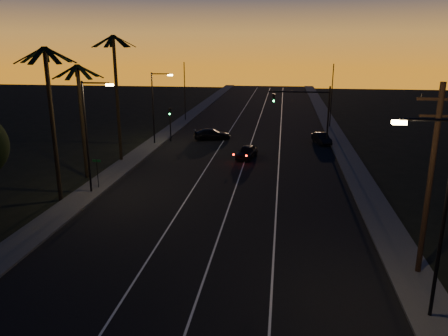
# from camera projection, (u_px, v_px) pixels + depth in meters

# --- Properties ---
(road) EXTENTS (20.00, 170.00, 0.01)m
(road) POSITION_uv_depth(u_px,v_px,m) (238.00, 165.00, 43.63)
(road) COLOR black
(road) RESTS_ON ground
(sidewalk_left) EXTENTS (2.40, 170.00, 0.16)m
(sidewalk_left) POSITION_uv_depth(u_px,v_px,m) (131.00, 160.00, 45.06)
(sidewalk_left) COLOR #373735
(sidewalk_left) RESTS_ON ground
(sidewalk_right) EXTENTS (2.40, 170.00, 0.16)m
(sidewalk_right) POSITION_uv_depth(u_px,v_px,m) (354.00, 169.00, 42.16)
(sidewalk_right) COLOR #373735
(sidewalk_right) RESTS_ON ground
(lane_stripe_left) EXTENTS (0.12, 160.00, 0.01)m
(lane_stripe_left) POSITION_uv_depth(u_px,v_px,m) (209.00, 164.00, 44.02)
(lane_stripe_left) COLOR silver
(lane_stripe_left) RESTS_ON road
(lane_stripe_mid) EXTENTS (0.12, 160.00, 0.01)m
(lane_stripe_mid) POSITION_uv_depth(u_px,v_px,m) (243.00, 165.00, 43.56)
(lane_stripe_mid) COLOR silver
(lane_stripe_mid) RESTS_ON road
(lane_stripe_right) EXTENTS (0.12, 160.00, 0.01)m
(lane_stripe_right) POSITION_uv_depth(u_px,v_px,m) (279.00, 166.00, 43.11)
(lane_stripe_right) COLOR silver
(lane_stripe_right) RESTS_ON road
(palm_near) EXTENTS (4.25, 4.16, 11.53)m
(palm_near) POSITION_uv_depth(u_px,v_px,m) (51.00, 109.00, 31.89)
(palm_near) COLOR black
(palm_near) RESTS_ON ground
(palm_mid) EXTENTS (4.25, 4.16, 10.03)m
(palm_mid) POSITION_uv_depth(u_px,v_px,m) (81.00, 109.00, 37.90)
(palm_mid) COLOR black
(palm_mid) RESTS_ON ground
(palm_far) EXTENTS (4.25, 4.16, 12.53)m
(palm_far) POSITION_uv_depth(u_px,v_px,m) (116.00, 87.00, 43.12)
(palm_far) COLOR black
(palm_far) RESTS_ON ground
(streetlight_left_near) EXTENTS (2.55, 0.26, 9.00)m
(streetlight_left_near) POSITION_uv_depth(u_px,v_px,m) (89.00, 129.00, 34.03)
(streetlight_left_near) COLOR black
(streetlight_left_near) RESTS_ON ground
(streetlight_left_far) EXTENTS (2.55, 0.26, 8.50)m
(streetlight_left_far) POSITION_uv_depth(u_px,v_px,m) (155.00, 102.00, 51.25)
(streetlight_left_far) COLOR black
(streetlight_left_far) RESTS_ON ground
(streetlight_right_near) EXTENTS (2.55, 0.26, 9.00)m
(streetlight_right_near) POSITION_uv_depth(u_px,v_px,m) (438.00, 205.00, 17.92)
(streetlight_right_near) COLOR black
(streetlight_right_near) RESTS_ON ground
(street_sign) EXTENTS (0.70, 0.06, 2.60)m
(street_sign) POSITION_uv_depth(u_px,v_px,m) (97.00, 170.00, 36.00)
(street_sign) COLOR black
(street_sign) RESTS_ON ground
(utility_pole) EXTENTS (2.20, 0.28, 10.00)m
(utility_pole) POSITION_uv_depth(u_px,v_px,m) (430.00, 178.00, 21.62)
(utility_pole) COLOR black
(utility_pole) RESTS_ON ground
(signal_mast) EXTENTS (7.10, 0.41, 7.00)m
(signal_mast) POSITION_uv_depth(u_px,v_px,m) (308.00, 105.00, 50.92)
(signal_mast) COLOR black
(signal_mast) RESTS_ON ground
(signal_post) EXTENTS (0.28, 0.37, 4.20)m
(signal_post) POSITION_uv_depth(u_px,v_px,m) (170.00, 118.00, 53.58)
(signal_post) COLOR black
(signal_post) RESTS_ON ground
(far_pole_left) EXTENTS (0.14, 0.14, 9.00)m
(far_pole_left) POSITION_uv_depth(u_px,v_px,m) (185.00, 92.00, 67.64)
(far_pole_left) COLOR black
(far_pole_left) RESTS_ON ground
(far_pole_right) EXTENTS (0.14, 0.14, 9.00)m
(far_pole_right) POSITION_uv_depth(u_px,v_px,m) (332.00, 96.00, 61.93)
(far_pole_right) COLOR black
(far_pole_right) RESTS_ON ground
(lead_car) EXTENTS (2.45, 4.66, 1.35)m
(lead_car) POSITION_uv_depth(u_px,v_px,m) (247.00, 152.00, 46.08)
(lead_car) COLOR black
(lead_car) RESTS_ON road
(right_car) EXTENTS (2.32, 4.09, 1.28)m
(right_car) POSITION_uv_depth(u_px,v_px,m) (322.00, 138.00, 52.89)
(right_car) COLOR black
(right_car) RESTS_ON road
(cross_car) EXTENTS (4.98, 3.15, 1.34)m
(cross_car) POSITION_uv_depth(u_px,v_px,m) (212.00, 134.00, 55.08)
(cross_car) COLOR black
(cross_car) RESTS_ON road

